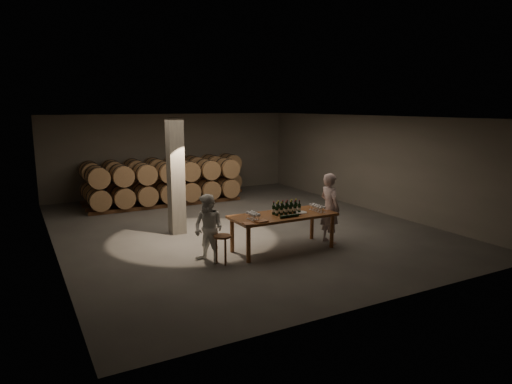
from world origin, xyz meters
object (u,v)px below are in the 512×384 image
stool (222,241)px  person_woman (209,229)px  tasting_table (283,218)px  bottle_cluster (287,209)px  plate (301,212)px  notebook_near (261,221)px  person_man (330,208)px

stool → person_woman: (-0.23, 0.24, 0.24)m
tasting_table → bottle_cluster: 0.25m
tasting_table → plate: (0.48, -0.06, 0.11)m
plate → stool: (-2.22, -0.17, -0.37)m
tasting_table → notebook_near: (-0.83, -0.39, 0.12)m
stool → person_man: (3.12, 0.17, 0.37)m
tasting_table → stool: bearing=-172.5°
bottle_cluster → person_man: bearing=-4.0°
person_woman → plate: bearing=60.9°
plate → person_man: person_man is taller
notebook_near → person_woman: size_ratio=0.18×
person_man → plate: bearing=88.4°
plate → person_woman: size_ratio=0.20×
notebook_near → stool: bearing=162.9°
plate → person_man: size_ratio=0.17×
person_man → person_woman: (-3.35, 0.06, -0.13)m
tasting_table → plate: size_ratio=8.43×
stool → person_woman: size_ratio=0.42×
bottle_cluster → stool: 1.93m
notebook_near → plate: bearing=6.8°
bottle_cluster → person_woman: (-2.09, -0.03, -0.23)m
stool → person_man: size_ratio=0.36×
tasting_table → plate: 0.50m
person_woman → tasting_table: bearing=62.2°
person_woman → notebook_near: bearing=43.3°
notebook_near → person_man: 2.24m
tasting_table → notebook_near: size_ratio=9.41×
tasting_table → bottle_cluster: (0.12, 0.03, 0.22)m
stool → person_woman: 0.41m
bottle_cluster → plate: (0.36, -0.09, -0.11)m
bottle_cluster → plate: bottle_cluster is taller
person_man → person_woman: person_man is taller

